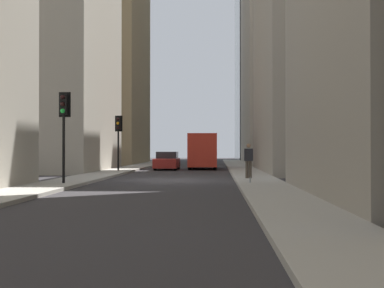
{
  "coord_description": "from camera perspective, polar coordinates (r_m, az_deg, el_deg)",
  "views": [
    {
      "loc": [
        -26.2,
        -2.48,
        1.62
      ],
      "look_at": [
        18.73,
        -0.3,
        2.08
      ],
      "focal_mm": 47.07,
      "sensor_mm": 36.0,
      "label": 1
    }
  ],
  "objects": [
    {
      "name": "discarded_bottle",
      "position": [
        22.36,
        6.61,
        -4.1
      ],
      "size": [
        0.07,
        0.07,
        0.27
      ],
      "color": "#999EA3",
      "rests_on": "sidewalk_left"
    },
    {
      "name": "pedestrian",
      "position": [
        25.8,
        6.43,
        -1.72
      ],
      "size": [
        0.26,
        0.44,
        1.77
      ],
      "color": "#473D33",
      "rests_on": "sidewalk_left"
    },
    {
      "name": "traffic_light_midblock",
      "position": [
        35.12,
        -8.35,
        1.57
      ],
      "size": [
        0.43,
        0.52,
        3.81
      ],
      "color": "black",
      "rests_on": "sidewalk_right"
    },
    {
      "name": "delivery_truck",
      "position": [
        41.29,
        1.28,
        -0.81
      ],
      "size": [
        6.46,
        2.25,
        2.84
      ],
      "color": "red",
      "rests_on": "ground_plane"
    },
    {
      "name": "building_right_far",
      "position": [
        57.52,
        -10.75,
        13.46
      ],
      "size": [
        13.47,
        10.0,
        31.15
      ],
      "color": "#9E8966",
      "rests_on": "ground_plane"
    },
    {
      "name": "traffic_light_foreground",
      "position": [
        22.69,
        -14.34,
        3.11
      ],
      "size": [
        0.43,
        0.52,
        3.99
      ],
      "color": "black",
      "rests_on": "sidewalk_right"
    },
    {
      "name": "sidewalk_left",
      "position": [
        26.32,
        7.19,
        -3.96
      ],
      "size": [
        90.0,
        2.2,
        0.14
      ],
      "primitive_type": "cube",
      "color": "#A8A399",
      "rests_on": "ground_plane"
    },
    {
      "name": "sedan_red",
      "position": [
        39.67,
        -2.84,
        -1.97
      ],
      "size": [
        4.3,
        1.78,
        1.42
      ],
      "color": "maroon",
      "rests_on": "ground_plane"
    },
    {
      "name": "sidewalk_right",
      "position": [
        27.16,
        -12.15,
        -3.85
      ],
      "size": [
        90.0,
        2.2,
        0.14
      ],
      "primitive_type": "cube",
      "color": "#A8A399",
      "rests_on": "ground_plane"
    },
    {
      "name": "ground_plane",
      "position": [
        26.37,
        -2.63,
        -4.11
      ],
      "size": [
        135.0,
        135.0,
        0.0
      ],
      "primitive_type": "plane",
      "color": "#302D30"
    },
    {
      "name": "building_left_far",
      "position": [
        58.73,
        10.88,
        11.48
      ],
      "size": [
        19.83,
        10.5,
        27.75
      ],
      "color": "#A8A091",
      "rests_on": "ground_plane"
    }
  ]
}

